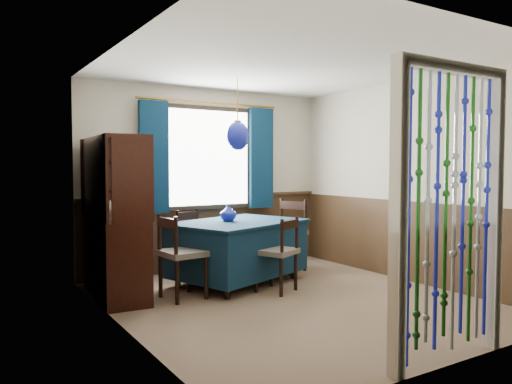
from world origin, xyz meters
TOP-DOWN VIEW (x-y plane):
  - floor at (0.00, 0.00)m, footprint 4.00×4.00m
  - ceiling at (0.00, 0.00)m, footprint 4.00×4.00m
  - wall_back at (0.00, 2.00)m, footprint 3.60×0.00m
  - wall_front at (0.00, -2.00)m, footprint 3.60×0.00m
  - wall_left at (-1.80, 0.00)m, footprint 0.00×4.00m
  - wall_right at (1.80, 0.00)m, footprint 0.00×4.00m
  - wainscot_back at (0.00, 1.99)m, footprint 3.60×0.00m
  - wainscot_front at (0.00, -1.99)m, footprint 3.60×0.00m
  - wainscot_left at (-1.79, 0.00)m, footprint 0.00×4.00m
  - wainscot_right at (1.79, 0.00)m, footprint 0.00×4.00m
  - window at (0.00, 1.95)m, footprint 1.32×0.12m
  - doorway at (0.00, -1.94)m, footprint 1.16×0.12m
  - dining_table at (-0.09, 1.01)m, footprint 1.86×1.56m
  - chair_near at (0.09, 0.39)m, footprint 0.56×0.55m
  - chair_far at (-0.34, 1.69)m, footprint 0.53×0.52m
  - chair_left at (-0.97, 0.71)m, footprint 0.48×0.50m
  - chair_right at (0.84, 1.28)m, footprint 0.60×0.61m
  - sideboard at (-1.55, 1.20)m, footprint 0.55×1.37m
  - pendant_lamp at (-0.09, 1.01)m, footprint 0.28×0.28m
  - vase_table at (-0.18, 1.08)m, footprint 0.24×0.24m
  - bowl_shelf at (-1.49, 0.96)m, footprint 0.27×0.27m
  - vase_sideboard at (-1.49, 1.56)m, footprint 0.19×0.19m

SIDE VIEW (x-z plane):
  - floor at x=0.00m, z-range 0.00..0.00m
  - dining_table at x=-0.09m, z-range 0.06..0.82m
  - chair_near at x=0.09m, z-range 0.03..0.89m
  - chair_far at x=-0.34m, z-range 0.03..0.89m
  - chair_left at x=-0.97m, z-range 0.03..0.95m
  - wainscot_back at x=0.00m, z-range -1.30..2.30m
  - wainscot_front at x=0.00m, z-range -1.30..2.30m
  - wainscot_left at x=-1.79m, z-range -1.50..2.50m
  - wainscot_right at x=1.79m, z-range -1.50..2.50m
  - chair_right at x=0.84m, z-range 0.03..1.01m
  - sideboard at x=-1.55m, z-range -0.27..1.48m
  - vase_table at x=-0.18m, z-range 0.76..0.95m
  - vase_sideboard at x=-1.49m, z-range 0.88..1.05m
  - doorway at x=0.00m, z-range -0.04..2.14m
  - bowl_shelf at x=-1.49m, z-range 1.20..1.25m
  - wall_back at x=0.00m, z-range -0.55..3.05m
  - wall_front at x=0.00m, z-range -0.55..3.05m
  - wall_left at x=-1.80m, z-range -0.75..3.25m
  - wall_right at x=1.80m, z-range -0.75..3.25m
  - window at x=0.00m, z-range 0.84..2.26m
  - pendant_lamp at x=-0.09m, z-range 1.37..2.24m
  - ceiling at x=0.00m, z-range 2.50..2.50m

